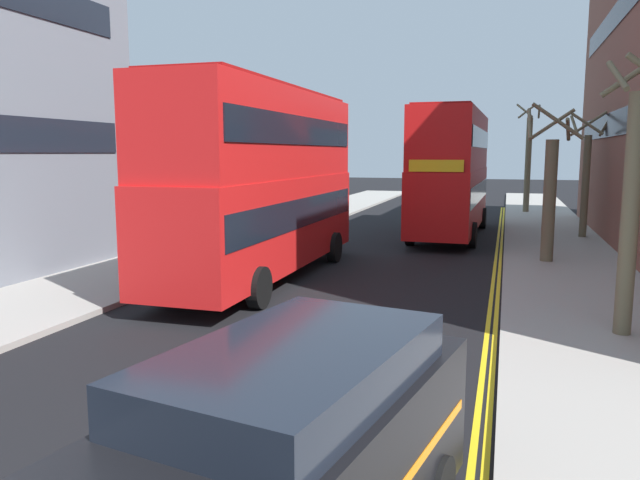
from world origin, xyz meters
The scene contains 11 objects.
sidewalk_right centered at (6.50, 16.00, 0.07)m, with size 4.00×80.00×0.14m, color #9E9991.
sidewalk_left centered at (-6.50, 16.00, 0.07)m, with size 4.00×80.00×0.14m, color #9E9991.
kerb_line_outer centered at (4.40, 14.00, 0.00)m, with size 0.10×56.00×0.01m, color yellow.
kerb_line_inner centered at (4.24, 14.00, 0.00)m, with size 0.10×56.00×0.01m, color yellow.
double_decker_bus_away centered at (-2.39, 14.66, 3.03)m, with size 2.82×10.82×5.64m.
double_decker_bus_oncoming centered at (2.10, 26.04, 3.03)m, with size 2.96×10.85×5.64m.
taxi_minivan centered at (2.77, 2.51, 1.07)m, with size 2.72×5.07×2.12m.
street_tree_near centered at (7.76, 26.41, 2.83)m, with size 1.81×1.80×5.51m.
street_tree_mid centered at (5.88, 19.57, 2.47)m, with size 1.71×1.73×5.21m.
street_tree_far centered at (5.70, 37.75, 3.24)m, with size 1.42×1.61×6.59m.
street_tree_distant centered at (6.88, 11.13, 2.89)m, with size 1.46×1.60×5.86m.
Camera 1 is at (4.51, -2.06, 3.76)m, focal length 34.14 mm.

